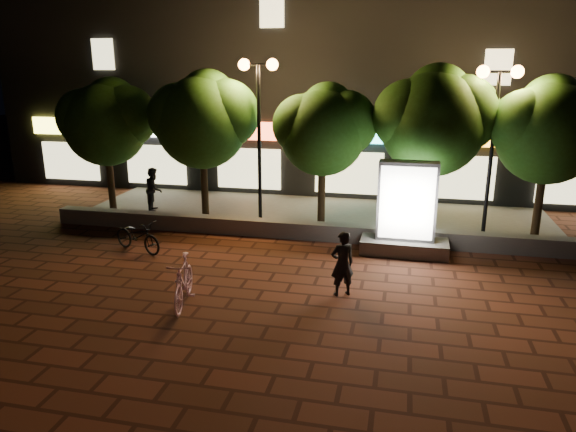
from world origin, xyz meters
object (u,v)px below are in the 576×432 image
(tree_mid, at_px, (325,127))
(scooter_pink, at_px, (184,281))
(tree_far_left, at_px, (107,119))
(street_lamp_right, at_px, (496,108))
(street_lamp_left, at_px, (259,100))
(pedestrian, at_px, (154,189))
(rider, at_px, (342,264))
(tree_left, at_px, (204,117))
(tree_right, at_px, (435,117))
(tree_far_right, at_px, (550,127))
(ad_kiosk, at_px, (406,217))
(scooter_parked, at_px, (138,236))

(tree_mid, height_order, scooter_pink, tree_mid)
(tree_far_left, distance_m, street_lamp_right, 12.47)
(street_lamp_left, xyz_separation_m, scooter_pink, (0.02, -6.29, -3.49))
(street_lamp_right, height_order, pedestrian, street_lamp_right)
(rider, bearing_deg, tree_left, -74.58)
(tree_left, height_order, tree_right, tree_right)
(tree_left, distance_m, tree_far_right, 10.50)
(tree_far_right, distance_m, rider, 7.90)
(tree_mid, relative_size, ad_kiosk, 1.74)
(tree_right, height_order, tree_far_right, tree_right)
(tree_left, bearing_deg, ad_kiosk, -17.48)
(tree_right, height_order, street_lamp_right, tree_right)
(rider, relative_size, scooter_parked, 0.87)
(street_lamp_left, bearing_deg, tree_mid, 7.31)
(ad_kiosk, relative_size, scooter_parked, 1.48)
(tree_left, distance_m, scooter_pink, 7.44)
(ad_kiosk, xyz_separation_m, scooter_parked, (-7.31, -1.54, -0.58))
(tree_right, distance_m, street_lamp_right, 1.70)
(tree_mid, relative_size, rider, 2.97)
(tree_right, xyz_separation_m, street_lamp_right, (1.64, -0.26, 0.33))
(tree_left, distance_m, tree_right, 7.30)
(scooter_parked, bearing_deg, tree_far_right, -50.58)
(tree_far_right, height_order, rider, tree_far_right)
(tree_right, xyz_separation_m, street_lamp_left, (-5.36, -0.26, 0.46))
(tree_left, xyz_separation_m, tree_right, (7.30, 0.00, 0.12))
(tree_right, distance_m, pedestrian, 9.80)
(tree_left, xyz_separation_m, tree_far_right, (10.50, -0.00, -0.08))
(tree_far_left, bearing_deg, street_lamp_left, -2.76)
(tree_right, distance_m, scooter_parked, 9.31)
(tree_far_left, relative_size, tree_left, 0.95)
(street_lamp_left, bearing_deg, rider, -56.72)
(scooter_pink, height_order, scooter_parked, scooter_pink)
(scooter_pink, xyz_separation_m, rider, (3.29, 1.25, 0.22))
(tree_far_left, bearing_deg, tree_right, 0.00)
(tree_far_left, relative_size, tree_right, 0.91)
(scooter_parked, bearing_deg, pedestrian, 41.40)
(tree_left, xyz_separation_m, tree_mid, (4.00, -0.00, -0.23))
(tree_mid, distance_m, pedestrian, 6.56)
(scooter_parked, bearing_deg, tree_far_left, 59.30)
(pedestrian, bearing_deg, street_lamp_left, -113.29)
(street_lamp_left, relative_size, rider, 3.42)
(tree_far_left, xyz_separation_m, street_lamp_left, (5.45, -0.26, 0.74))
(tree_far_right, height_order, street_lamp_right, street_lamp_right)
(tree_far_left, xyz_separation_m, rider, (8.76, -5.31, -2.53))
(street_lamp_right, height_order, scooter_parked, street_lamp_right)
(tree_far_left, distance_m, rider, 10.55)
(tree_mid, bearing_deg, ad_kiosk, -38.46)
(street_lamp_left, bearing_deg, tree_right, 2.81)
(street_lamp_right, bearing_deg, street_lamp_left, 180.00)
(tree_mid, distance_m, street_lamp_right, 5.00)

